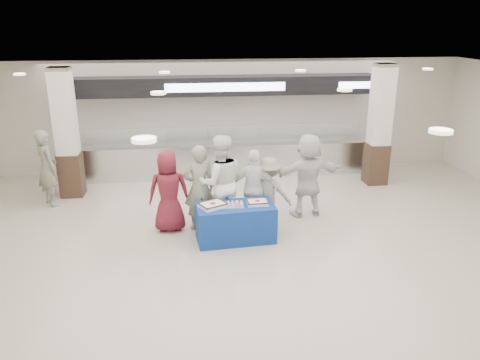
{
  "coord_description": "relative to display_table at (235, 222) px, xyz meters",
  "views": [
    {
      "loc": [
        -1.11,
        -7.42,
        4.26
      ],
      "look_at": [
        -0.03,
        1.6,
        1.13
      ],
      "focal_mm": 35.0,
      "sensor_mm": 36.0,
      "label": 1
    }
  ],
  "objects": [
    {
      "name": "ground",
      "position": [
        0.17,
        -1.16,
        -0.38
      ],
      "size": [
        14.0,
        14.0,
        0.0
      ],
      "primitive_type": "plane",
      "color": "beige",
      "rests_on": "ground"
    },
    {
      "name": "display_table",
      "position": [
        0.0,
        0.0,
        0.0
      ],
      "size": [
        1.61,
        0.91,
        0.75
      ],
      "primitive_type": "cube",
      "rotation": [
        0.0,
        0.0,
        0.08
      ],
      "color": "#153E94",
      "rests_on": "ground"
    },
    {
      "name": "civilian_maroon",
      "position": [
        -1.32,
        0.64,
        0.49
      ],
      "size": [
        0.87,
        0.58,
        1.74
      ],
      "primitive_type": "imported",
      "rotation": [
        0.0,
        0.0,
        3.18
      ],
      "color": "maroon",
      "rests_on": "ground"
    },
    {
      "name": "soldier_bg",
      "position": [
        -4.22,
        2.44,
        0.55
      ],
      "size": [
        0.76,
        0.81,
        1.85
      ],
      "primitive_type": "imported",
      "rotation": [
        0.0,
        0.0,
        2.23
      ],
      "color": "slate",
      "rests_on": "ground"
    },
    {
      "name": "soldier_a",
      "position": [
        -0.69,
        0.64,
        0.55
      ],
      "size": [
        0.73,
        0.54,
        1.84
      ],
      "primitive_type": "imported",
      "rotation": [
        0.0,
        0.0,
        3.3
      ],
      "color": "slate",
      "rests_on": "ground"
    },
    {
      "name": "column_left",
      "position": [
        -3.83,
        3.04,
        1.15
      ],
      "size": [
        0.55,
        0.55,
        3.2
      ],
      "color": "#332017",
      "rests_on": "ground"
    },
    {
      "name": "chef_tall",
      "position": [
        -0.24,
        0.64,
        0.64
      ],
      "size": [
        1.08,
        0.89,
        2.04
      ],
      "primitive_type": "imported",
      "rotation": [
        0.0,
        0.0,
        3.27
      ],
      "color": "white",
      "rests_on": "ground"
    },
    {
      "name": "sheet_cake_left",
      "position": [
        -0.45,
        -0.04,
        0.43
      ],
      "size": [
        0.6,
        0.56,
        0.1
      ],
      "color": "white",
      "rests_on": "display_table"
    },
    {
      "name": "serving_line",
      "position": [
        0.18,
        4.23,
        0.78
      ],
      "size": [
        8.7,
        0.85,
        2.8
      ],
      "color": "silver",
      "rests_on": "ground"
    },
    {
      "name": "civilian_white",
      "position": [
        1.75,
        1.09,
        0.58
      ],
      "size": [
        1.83,
        0.8,
        1.91
      ],
      "primitive_type": "imported",
      "rotation": [
        0.0,
        0.0,
        3.28
      ],
      "color": "white",
      "rests_on": "ground"
    },
    {
      "name": "cupcake_tray",
      "position": [
        -0.05,
        -0.03,
        0.41
      ],
      "size": [
        0.45,
        0.35,
        0.07
      ],
      "color": "silver",
      "rests_on": "display_table"
    },
    {
      "name": "sheet_cake_right",
      "position": [
        0.45,
        0.01,
        0.42
      ],
      "size": [
        0.42,
        0.33,
        0.09
      ],
      "color": "white",
      "rests_on": "display_table"
    },
    {
      "name": "column_right",
      "position": [
        4.17,
        3.04,
        1.15
      ],
      "size": [
        0.55,
        0.55,
        3.2
      ],
      "color": "#332017",
      "rests_on": "ground"
    },
    {
      "name": "chef_short",
      "position": [
        0.48,
        0.64,
        0.48
      ],
      "size": [
        1.08,
        0.7,
        1.71
      ],
      "primitive_type": "imported",
      "rotation": [
        0.0,
        0.0,
        2.83
      ],
      "color": "white",
      "rests_on": "ground"
    },
    {
      "name": "soldier_b",
      "position": [
        0.79,
        0.67,
        0.38
      ],
      "size": [
        1.12,
        0.89,
        1.51
      ],
      "primitive_type": "imported",
      "rotation": [
        0.0,
        0.0,
        2.75
      ],
      "color": "slate",
      "rests_on": "ground"
    }
  ]
}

